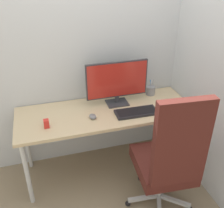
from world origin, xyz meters
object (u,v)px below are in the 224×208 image
Objects in this scene: monitor at (117,81)px; pen_holder at (151,90)px; keyboard at (136,112)px; notebook at (176,104)px; mouse at (93,116)px; office_chair at (169,159)px; desk_clamp_accessory at (46,124)px.

pen_holder is at bearing 11.38° from monitor.
keyboard is at bearing -64.41° from monitor.
notebook is at bearing -62.64° from pen_holder.
mouse is (-0.41, 0.03, 0.01)m from keyboard.
office_chair is at bearing -82.29° from keyboard.
office_chair reaches higher than pen_holder.
office_chair is 3.02× the size of keyboard.
mouse is at bearing -144.44° from monitor.
office_chair reaches higher than desk_clamp_accessory.
desk_clamp_accessory is (-0.41, -0.03, 0.02)m from mouse.
pen_holder is 0.89× the size of notebook.
office_chair is 14.30× the size of mouse.
pen_holder is at bearing 48.68° from keyboard.
mouse is 0.85m from notebook.
office_chair reaches higher than notebook.
monitor reaches higher than pen_holder.
desk_clamp_accessory is (-1.11, -0.32, -0.01)m from pen_holder.
monitor is 8.12× the size of desk_clamp_accessory.
monitor reaches higher than mouse.
pen_holder is (0.70, 0.29, 0.03)m from mouse.
office_chair is 1.07m from desk_clamp_accessory.
keyboard is at bearing 97.71° from office_chair.
keyboard is at bearing -131.32° from pen_holder.
pen_holder is at bearing 76.38° from office_chair.
keyboard is 2.05× the size of notebook.
notebook is (0.44, 0.04, -0.00)m from keyboard.
desk_clamp_accessory reaches higher than mouse.
keyboard is 0.43m from pen_holder.
monitor is 3.11× the size of notebook.
monitor is at bearing -168.62° from pen_holder.
notebook is at bearing -20.69° from monitor.
monitor is 0.45m from pen_holder.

